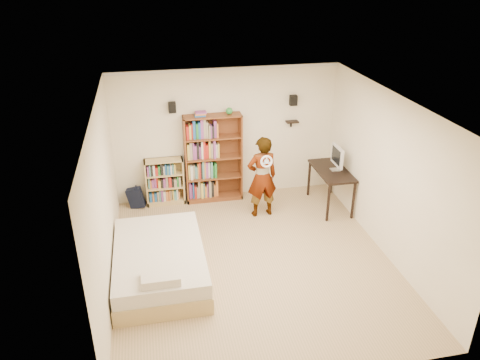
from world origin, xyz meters
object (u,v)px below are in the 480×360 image
object	(u,v)px
daybed	(159,259)
person	(262,177)
tall_bookshelf	(213,159)
low_bookshelf	(165,182)
computer_desk	(330,188)

from	to	relation	value
daybed	person	distance (m)	2.62
tall_bookshelf	daybed	xyz separation A→B (m)	(-1.24, -2.41, -0.59)
low_bookshelf	computer_desk	bearing A→B (deg)	-14.04
tall_bookshelf	daybed	size ratio (longest dim) A/B	0.85
tall_bookshelf	computer_desk	distance (m)	2.42
daybed	person	bearing A→B (deg)	37.72
tall_bookshelf	low_bookshelf	distance (m)	1.09
computer_desk	person	world-z (taller)	person
tall_bookshelf	computer_desk	world-z (taller)	tall_bookshelf
daybed	person	world-z (taller)	person
low_bookshelf	tall_bookshelf	bearing A→B (deg)	-1.35
computer_desk	daybed	bearing A→B (deg)	-154.87
daybed	computer_desk	bearing A→B (deg)	25.13
person	daybed	bearing A→B (deg)	32.34
computer_desk	person	size ratio (longest dim) A/B	0.73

